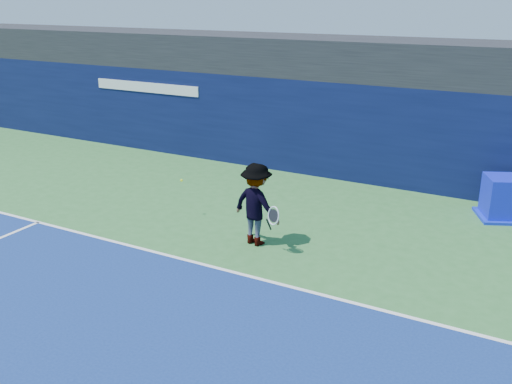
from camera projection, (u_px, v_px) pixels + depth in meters
ground at (105, 333)px, 9.72m from camera, size 80.00×80.00×0.00m
baseline at (202, 264)px, 12.21m from camera, size 24.00×0.10×0.01m
stadium_band at (348, 57)px, 18.09m from camera, size 36.00×3.00×1.20m
back_wall_assembly at (333, 128)px, 17.95m from camera, size 36.00×1.03×3.00m
equipment_cart at (503, 199)px, 14.64m from camera, size 1.52×1.52×1.10m
tennis_player at (256, 204)px, 12.96m from camera, size 1.45×0.95×1.92m
tennis_ball at (182, 180)px, 14.60m from camera, size 0.07×0.07×0.07m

